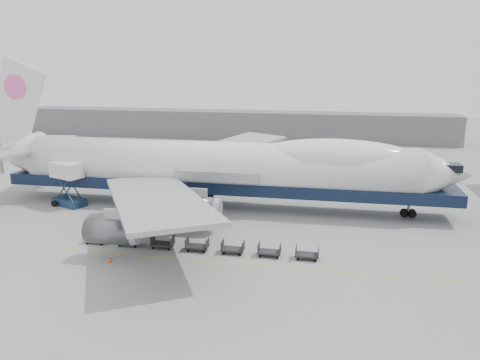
# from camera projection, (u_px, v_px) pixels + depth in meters

# --- Properties ---
(ground) EXTENTS (260.00, 260.00, 0.00)m
(ground) POSITION_uv_depth(u_px,v_px,m) (190.00, 237.00, 52.38)
(ground) COLOR gray
(ground) RESTS_ON ground
(apron_line) EXTENTS (60.00, 0.15, 0.01)m
(apron_line) POSITION_uv_depth(u_px,v_px,m) (173.00, 259.00, 46.66)
(apron_line) COLOR gold
(apron_line) RESTS_ON ground
(hangar) EXTENTS (110.00, 8.00, 7.00)m
(hangar) POSITION_uv_depth(u_px,v_px,m) (232.00, 125.00, 119.99)
(hangar) COLOR slate
(hangar) RESTS_ON ground
(airliner) EXTENTS (67.00, 55.30, 19.98)m
(airliner) POSITION_uv_depth(u_px,v_px,m) (220.00, 166.00, 62.30)
(airliner) COLOR white
(airliner) RESTS_ON ground
(catering_truck) EXTENTS (5.16, 4.32, 6.03)m
(catering_truck) POSITION_uv_depth(u_px,v_px,m) (68.00, 181.00, 63.31)
(catering_truck) COLOR navy
(catering_truck) RESTS_ON ground
(traffic_cone) EXTENTS (0.39, 0.39, 0.58)m
(traffic_cone) POSITION_uv_depth(u_px,v_px,m) (110.00, 260.00, 45.85)
(traffic_cone) COLOR #E7470C
(traffic_cone) RESTS_ON ground
(dolly_0) EXTENTS (2.30, 1.35, 1.30)m
(dolly_0) POSITION_uv_depth(u_px,v_px,m) (96.00, 238.00, 50.71)
(dolly_0) COLOR #2D2D30
(dolly_0) RESTS_ON ground
(dolly_1) EXTENTS (2.30, 1.35, 1.30)m
(dolly_1) POSITION_uv_depth(u_px,v_px,m) (129.00, 241.00, 50.01)
(dolly_1) COLOR #2D2D30
(dolly_1) RESTS_ON ground
(dolly_2) EXTENTS (2.30, 1.35, 1.30)m
(dolly_2) POSITION_uv_depth(u_px,v_px,m) (163.00, 243.00, 49.31)
(dolly_2) COLOR #2D2D30
(dolly_2) RESTS_ON ground
(dolly_3) EXTENTS (2.30, 1.35, 1.30)m
(dolly_3) POSITION_uv_depth(u_px,v_px,m) (197.00, 246.00, 48.61)
(dolly_3) COLOR #2D2D30
(dolly_3) RESTS_ON ground
(dolly_4) EXTENTS (2.30, 1.35, 1.30)m
(dolly_4) POSITION_uv_depth(u_px,v_px,m) (233.00, 248.00, 47.91)
(dolly_4) COLOR #2D2D30
(dolly_4) RESTS_ON ground
(dolly_5) EXTENTS (2.30, 1.35, 1.30)m
(dolly_5) POSITION_uv_depth(u_px,v_px,m) (269.00, 251.00, 47.21)
(dolly_5) COLOR #2D2D30
(dolly_5) RESTS_ON ground
(dolly_6) EXTENTS (2.30, 1.35, 1.30)m
(dolly_6) POSITION_uv_depth(u_px,v_px,m) (307.00, 254.00, 46.51)
(dolly_6) COLOR #2D2D30
(dolly_6) RESTS_ON ground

